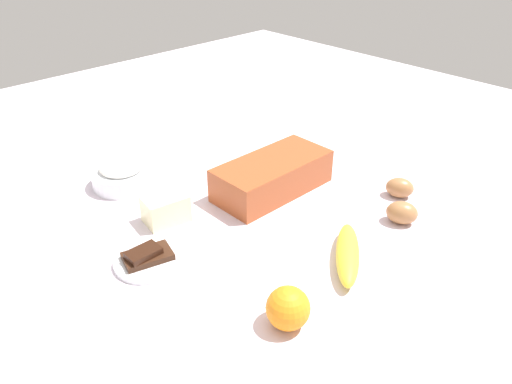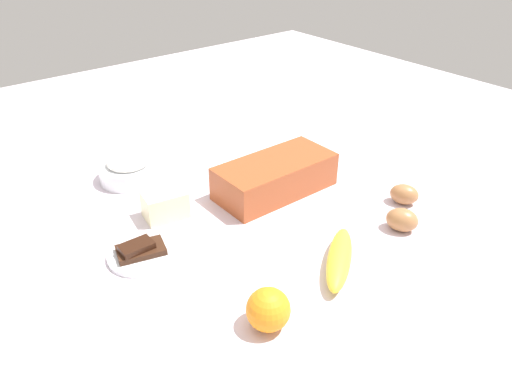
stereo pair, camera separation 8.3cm
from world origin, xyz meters
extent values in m
cube|color=silver|center=(0.00, 0.00, -0.01)|extent=(2.40, 2.40, 0.02)
cube|color=#9E4723|center=(-0.08, -0.03, 0.04)|extent=(0.28, 0.13, 0.08)
cube|color=black|center=(-0.08, -0.03, 0.04)|extent=(0.27, 0.12, 0.07)
cylinder|color=white|center=(0.16, -0.29, 0.02)|extent=(0.14, 0.14, 0.04)
torus|color=white|center=(0.16, -0.29, 0.04)|extent=(0.14, 0.14, 0.01)
ellipsoid|color=white|center=(0.16, -0.29, 0.05)|extent=(0.10, 0.10, 0.04)
ellipsoid|color=yellow|center=(0.01, 0.26, 0.02)|extent=(0.18, 0.15, 0.04)
sphere|color=orange|center=(0.21, 0.29, 0.04)|extent=(0.07, 0.07, 0.07)
cube|color=#F4EDB2|center=(0.17, -0.09, 0.03)|extent=(0.10, 0.08, 0.06)
ellipsoid|color=#A26D42|center=(-0.18, 0.26, 0.02)|extent=(0.07, 0.08, 0.05)
ellipsoid|color=#A16C41|center=(-0.27, 0.19, 0.02)|extent=(0.07, 0.08, 0.05)
cylinder|color=white|center=(0.28, 0.00, 0.01)|extent=(0.13, 0.13, 0.01)
cube|color=#381E11|center=(0.28, 0.00, 0.02)|extent=(0.10, 0.08, 0.01)
cube|color=black|center=(0.29, 0.00, 0.03)|extent=(0.06, 0.04, 0.01)
camera|label=1|loc=(0.65, 0.68, 0.60)|focal=35.13mm
camera|label=2|loc=(0.59, 0.73, 0.60)|focal=35.13mm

